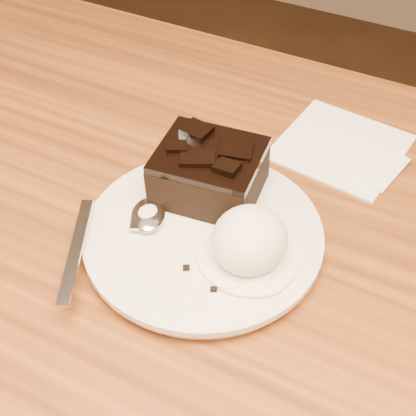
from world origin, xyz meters
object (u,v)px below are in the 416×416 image
at_px(brownie, 209,175).
at_px(spoon, 148,216).
at_px(plate, 203,237).
at_px(ice_cream_scoop, 249,240).
at_px(napkin, 341,146).

xyz_separation_m(brownie, spoon, (-0.03, -0.06, -0.02)).
relative_size(plate, ice_cream_scoop, 3.20).
xyz_separation_m(plate, napkin, (0.07, 0.20, -0.01)).
bearing_deg(ice_cream_scoop, spoon, -179.41).
bearing_deg(plate, brownie, 111.23).
bearing_deg(brownie, ice_cream_scoop, -40.54).
height_order(brownie, spoon, brownie).
distance_m(spoon, napkin, 0.25).
distance_m(brownie, napkin, 0.18).
relative_size(brownie, napkin, 0.75).
bearing_deg(ice_cream_scoop, plate, 168.46).
bearing_deg(napkin, spoon, -120.26).
distance_m(plate, brownie, 0.06).
bearing_deg(plate, napkin, 70.56).
relative_size(brownie, ice_cream_scoop, 1.38).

